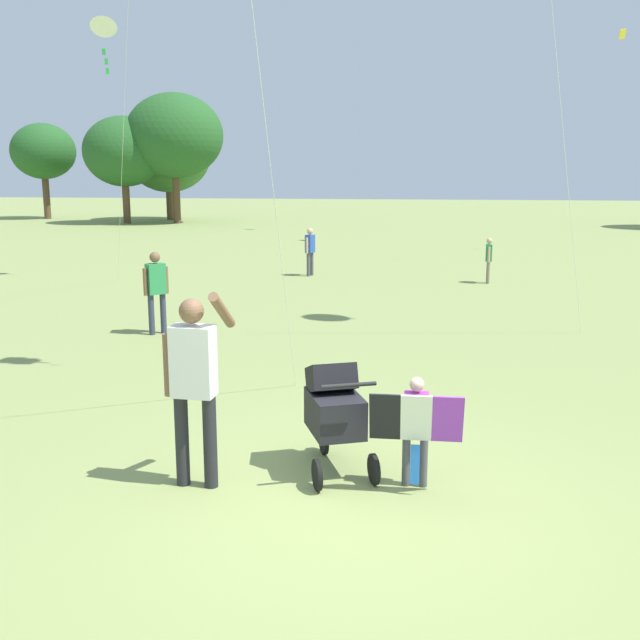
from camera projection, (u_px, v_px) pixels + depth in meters
ground_plane at (345, 506)px, 6.22m from camera, size 120.00×120.00×0.00m
treeline_distant at (234, 148)px, 36.91m from camera, size 36.76×6.60×6.33m
child_with_butterfly_kite at (416, 422)px, 6.46m from camera, size 0.79×0.33×1.00m
person_adult_flyer at (194, 375)px, 6.43m from camera, size 0.57×0.51×1.76m
stroller at (334, 407)px, 6.85m from camera, size 0.77×1.12×1.03m
kite_orange_delta at (104, 30)px, 17.37m from camera, size 2.34×3.83×6.22m
person_sitting_far at (310, 248)px, 19.21m from camera, size 0.25×0.38×1.23m
person_couple_left at (489, 257)px, 18.00m from camera, size 0.16×0.35×1.10m
person_kid_running at (156, 286)px, 12.47m from camera, size 0.35×0.34×1.40m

